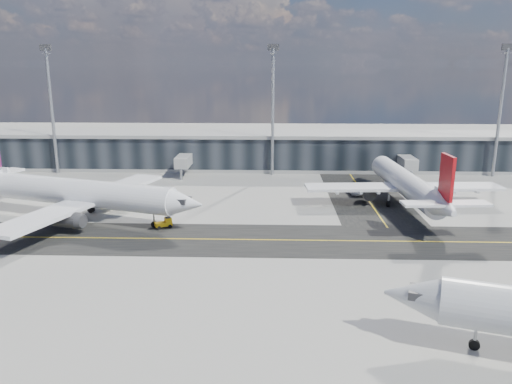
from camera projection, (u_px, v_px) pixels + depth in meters
ground at (272, 250)px, 68.28m from camera, size 300.00×300.00×0.00m
taxiway_lanes at (297, 226)px, 78.55m from camera, size 180.00×63.00×0.03m
terminal_concourse at (273, 152)px, 120.43m from camera, size 152.00×19.80×8.80m
floodlight_masts at (273, 106)px, 110.85m from camera, size 102.50×0.70×28.90m
airliner_af at (78, 193)px, 81.17m from camera, size 43.44×37.47×13.15m
airliner_redtail at (406, 184)px, 88.35m from camera, size 35.45×41.59×12.32m
baggage_tug at (165, 223)px, 77.35m from camera, size 2.83×2.25×1.61m
service_van at (356, 189)px, 97.81m from camera, size 3.69×6.28×1.64m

